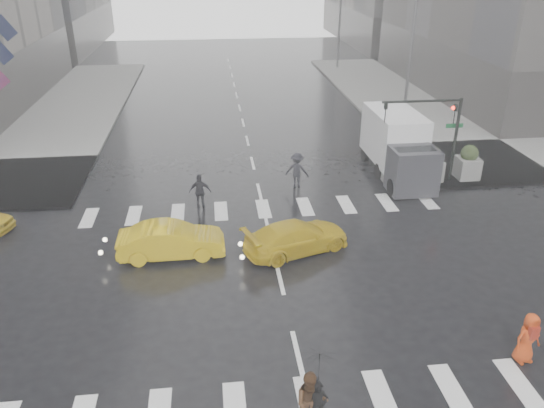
{
  "coord_description": "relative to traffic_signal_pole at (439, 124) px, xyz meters",
  "views": [
    {
      "loc": [
        -2.24,
        -16.34,
        10.98
      ],
      "look_at": [
        -0.07,
        2.0,
        2.15
      ],
      "focal_mm": 35.0,
      "sensor_mm": 36.0,
      "label": 1
    }
  ],
  "objects": [
    {
      "name": "road_markings",
      "position": [
        -9.01,
        -8.01,
        -3.21
      ],
      "size": [
        18.0,
        48.0,
        0.01
      ],
      "primitive_type": null,
      "color": "silver",
      "rests_on": "ground"
    },
    {
      "name": "street_lamp_far",
      "position": [
        1.86,
        29.99,
        1.73
      ],
      "size": [
        2.15,
        0.22,
        9.0
      ],
      "color": "#59595B",
      "rests_on": "ground"
    },
    {
      "name": "pedestrian_brown",
      "position": [
        -9.14,
        -14.81,
        -2.33
      ],
      "size": [
        0.88,
        0.7,
        1.77
      ],
      "primitive_type": "imported",
      "rotation": [
        0.0,
        0.0,
        -0.04
      ],
      "color": "#432A18",
      "rests_on": "ground"
    },
    {
      "name": "traffic_signal_pole",
      "position": [
        0.0,
        0.0,
        0.0
      ],
      "size": [
        4.45,
        0.42,
        4.5
      ],
      "color": "black",
      "rests_on": "ground"
    },
    {
      "name": "taxi_mid",
      "position": [
        -13.05,
        -5.82,
        -2.53
      ],
      "size": [
        4.19,
        1.54,
        1.37
      ],
      "primitive_type": "imported",
      "rotation": [
        0.0,
        0.0,
        1.59
      ],
      "color": "gold",
      "rests_on": "ground"
    },
    {
      "name": "pedestrian_far_b",
      "position": [
        -7.04,
        0.34,
        -2.29
      ],
      "size": [
        1.35,
        1.02,
        1.86
      ],
      "primitive_type": "imported",
      "rotation": [
        0.0,
        0.0,
        2.81
      ],
      "color": "black",
      "rests_on": "ground"
    },
    {
      "name": "taxi_rear",
      "position": [
        -8.08,
        -6.01,
        -2.58
      ],
      "size": [
        4.22,
        2.98,
        1.27
      ],
      "primitive_type": "imported",
      "rotation": [
        0.0,
        0.0,
        1.92
      ],
      "color": "gold",
      "rests_on": "ground"
    },
    {
      "name": "box_truck",
      "position": [
        -1.51,
        1.18,
        -1.45
      ],
      "size": [
        2.34,
        6.23,
        3.31
      ],
      "rotation": [
        0.0,
        0.0,
        0.01
      ],
      "color": "white",
      "rests_on": "ground"
    },
    {
      "name": "pedestrian_far_a",
      "position": [
        -11.92,
        -1.6,
        -2.35
      ],
      "size": [
        1.07,
        0.72,
        1.72
      ],
      "primitive_type": "imported",
      "rotation": [
        0.0,
        0.0,
        3.04
      ],
      "color": "black",
      "rests_on": "ground"
    },
    {
      "name": "pedestrian_black",
      "position": [
        -8.97,
        -14.81,
        -1.55
      ],
      "size": [
        0.98,
        1.0,
        2.43
      ],
      "rotation": [
        0.0,
        0.0,
        -0.02
      ],
      "color": "black",
      "rests_on": "ground"
    },
    {
      "name": "ground",
      "position": [
        -9.01,
        -8.01,
        -3.22
      ],
      "size": [
        120.0,
        120.0,
        0.0
      ],
      "primitive_type": "plane",
      "color": "black",
      "rests_on": "ground"
    },
    {
      "name": "sidewalk_ne",
      "position": [
        10.49,
        9.49,
        -3.14
      ],
      "size": [
        35.0,
        35.0,
        0.15
      ],
      "primitive_type": "cube",
      "color": "slate",
      "rests_on": "ground"
    },
    {
      "name": "street_lamp_near",
      "position": [
        1.86,
        9.99,
        1.73
      ],
      "size": [
        2.15,
        0.22,
        9.0
      ],
      "color": "#59595B",
      "rests_on": "ground"
    },
    {
      "name": "planter_west",
      "position": [
        -2.01,
        0.19,
        -2.23
      ],
      "size": [
        1.1,
        1.1,
        1.8
      ],
      "color": "slate",
      "rests_on": "ground"
    },
    {
      "name": "pedestrian_orange",
      "position": [
        -2.41,
        -13.1,
        -2.39
      ],
      "size": [
        0.88,
        0.65,
        1.64
      ],
      "rotation": [
        0.0,
        0.0,
        0.18
      ],
      "color": "#C83A0E",
      "rests_on": "ground"
    },
    {
      "name": "planter_mid",
      "position": [
        -0.01,
        0.19,
        -2.23
      ],
      "size": [
        1.1,
        1.1,
        1.8
      ],
      "color": "slate",
      "rests_on": "ground"
    },
    {
      "name": "planter_east",
      "position": [
        1.99,
        0.19,
        -2.23
      ],
      "size": [
        1.1,
        1.1,
        1.8
      ],
      "color": "slate",
      "rests_on": "ground"
    }
  ]
}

